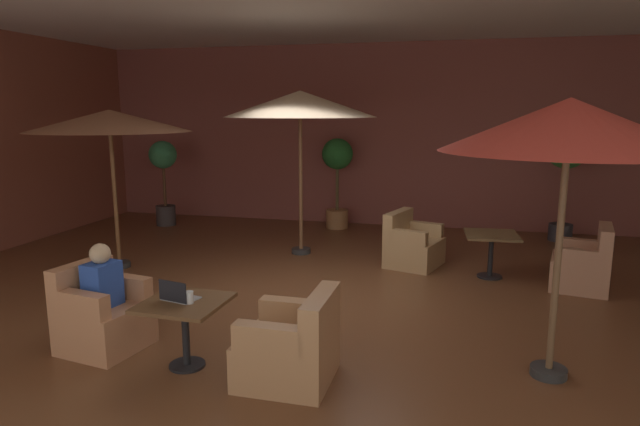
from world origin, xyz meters
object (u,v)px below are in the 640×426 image
Objects in this scene: cafe_table_front_right at (491,243)px; open_laptop at (177,295)px; armchair_front_right_east at (412,246)px; potted_tree_left_corner at (164,171)px; potted_tree_mid_right at (337,170)px; iced_drink_cup at (189,297)px; armchair_front_right_north at (583,266)px; potted_tree_mid_left at (566,158)px; patio_umbrella_tall_red at (300,105)px; patio_umbrella_center_beige at (110,122)px; cafe_table_front_left at (185,314)px; patron_blue_shirt at (102,279)px; armchair_front_left_east at (292,347)px; armchair_front_left_north at (102,317)px; patio_umbrella_near_wall at (569,126)px.

open_laptop reaches higher than cafe_table_front_right.
potted_tree_left_corner reaches higher than armchair_front_right_east.
cafe_table_front_right is 3.99m from potted_tree_mid_right.
iced_drink_cup is (3.49, -5.78, -0.43)m from potted_tree_left_corner.
cafe_table_front_right is 1.21m from armchair_front_right_north.
armchair_front_right_north is 2.38m from armchair_front_right_east.
armchair_front_right_east is 3.05m from potted_tree_mid_right.
potted_tree_mid_left is 18.74× the size of iced_drink_cup.
patio_umbrella_tall_red is (-1.85, 0.29, 2.13)m from armchair_front_right_east.
cafe_table_front_left is at bearing -47.32° from patio_umbrella_center_beige.
potted_tree_left_corner is at bearing 162.16° from armchair_front_right_north.
patio_umbrella_center_beige reaches higher than armchair_front_right_north.
potted_tree_mid_right is (-1.68, 2.39, 0.88)m from armchair_front_right_east.
patron_blue_shirt is (1.57, -2.59, -1.46)m from patio_umbrella_center_beige.
armchair_front_right_east is 0.55× the size of potted_tree_mid_right.
open_laptop reaches higher than armchair_front_left_east.
armchair_front_right_north is at bearing 47.67° from armchair_front_left_east.
armchair_front_right_north is 8.11× the size of iced_drink_cup.
patron_blue_shirt is at bearing 170.18° from cafe_table_front_left.
patron_blue_shirt is 5.76× the size of iced_drink_cup.
potted_tree_mid_left is (2.51, 2.28, 1.20)m from armchair_front_right_east.
potted_tree_left_corner is at bearing 161.02° from cafe_table_front_right.
potted_tree_left_corner reaches higher than armchair_front_left_north.
armchair_front_right_east reaches higher than cafe_table_front_right.
potted_tree_mid_right is 2.85× the size of patron_blue_shirt.
potted_tree_mid_right reaches higher than patron_blue_shirt.
patron_blue_shirt is 1.80× the size of open_laptop.
iced_drink_cup is (-2.83, -3.60, 0.19)m from cafe_table_front_right.
armchair_front_right_north is at bearing -36.83° from potted_tree_mid_right.
cafe_table_front_right is 1.21× the size of patron_blue_shirt.
patio_umbrella_tall_red is at bearing 77.66° from patron_blue_shirt.
cafe_table_front_right is at bearing 50.21° from open_laptop.
potted_tree_left_corner is at bearing 127.69° from armchair_front_left_east.
patio_umbrella_near_wall is 1.41× the size of potted_tree_left_corner.
potted_tree_left_corner is (-6.67, 5.14, -1.10)m from patio_umbrella_near_wall.
potted_tree_mid_left reaches higher than potted_tree_mid_right.
potted_tree_mid_right is 6.33m from open_laptop.
patio_umbrella_near_wall is at bearing -106.81° from armchair_front_right_north.
armchair_front_left_north reaches higher than cafe_table_front_right.
armchair_front_right_east is 4.11m from patio_umbrella_near_wall.
armchair_front_right_north reaches higher than open_laptop.
open_laptop is at bearing -141.18° from armchair_front_right_north.
armchair_front_left_north is 7.80× the size of iced_drink_cup.
cafe_table_front_right is at bearing 40.95° from armchair_front_left_north.
armchair_front_left_east is at bearing -81.57° from potted_tree_mid_right.
patio_umbrella_center_beige is 3.36m from patron_blue_shirt.
patio_umbrella_tall_red is 1.08× the size of patio_umbrella_near_wall.
patio_umbrella_tall_red reaches higher than cafe_table_front_left.
patio_umbrella_tall_red is 24.14× the size of iced_drink_cup.
armchair_front_left_north is at bearing 168.74° from iced_drink_cup.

